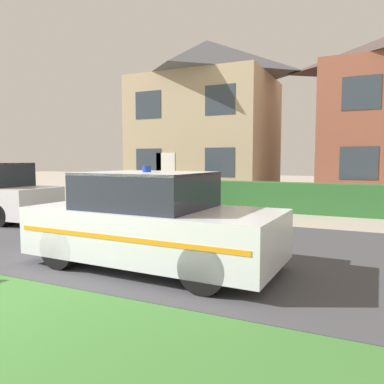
{
  "coord_description": "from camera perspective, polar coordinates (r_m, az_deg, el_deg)",
  "views": [
    {
      "loc": [
        4.49,
        -2.53,
        1.78
      ],
      "look_at": [
        0.94,
        5.1,
        1.05
      ],
      "focal_mm": 35.0,
      "sensor_mm": 36.0,
      "label": 1
    }
  ],
  "objects": [
    {
      "name": "wheelie_bin",
      "position": [
        12.7,
        -3.32,
        -0.38
      ],
      "size": [
        0.72,
        0.69,
        1.19
      ],
      "rotation": [
        0.0,
        0.0,
        0.16
      ],
      "color": "#23662D",
      "rests_on": "ground"
    },
    {
      "name": "house_left",
      "position": [
        20.14,
        2.24,
        11.44
      ],
      "size": [
        7.0,
        6.03,
        7.96
      ],
      "color": "tan",
      "rests_on": "ground"
    },
    {
      "name": "garden_hedge",
      "position": [
        13.22,
        11.07,
        -0.67
      ],
      "size": [
        15.44,
        0.69,
        1.01
      ],
      "primitive_type": "cube",
      "color": "#2D662D",
      "rests_on": "ground"
    },
    {
      "name": "road_strip",
      "position": [
        8.45,
        -7.87,
        -7.22
      ],
      "size": [
        28.0,
        6.13,
        0.01
      ],
      "primitive_type": "cube",
      "color": "#424247",
      "rests_on": "ground"
    },
    {
      "name": "police_car",
      "position": [
        6.24,
        -6.1,
        -4.55
      ],
      "size": [
        4.21,
        1.97,
        1.67
      ],
      "rotation": [
        0.0,
        0.0,
        -0.03
      ],
      "color": "black",
      "rests_on": "road_strip"
    }
  ]
}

